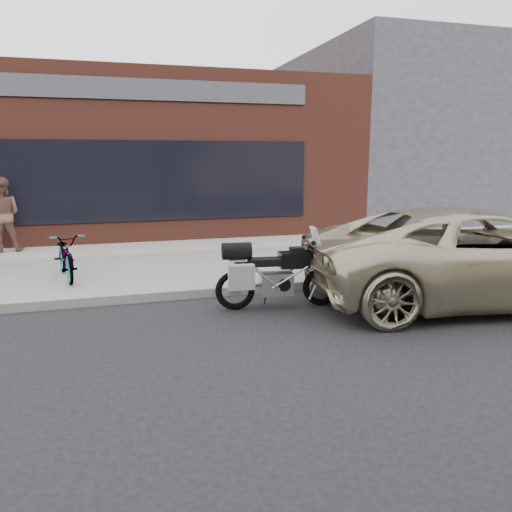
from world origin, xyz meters
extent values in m
plane|color=black|center=(0.00, 0.00, 0.00)|extent=(120.00, 120.00, 0.00)
cube|color=gray|center=(0.00, 7.00, 0.07)|extent=(44.00, 6.00, 0.15)
cube|color=#4C2118|center=(-2.00, 14.00, 2.25)|extent=(14.00, 10.00, 4.50)
cube|color=black|center=(-2.00, 8.97, 1.70)|extent=(10.00, 0.08, 2.00)
cube|color=#27272C|center=(-2.00, 8.97, 3.90)|extent=(10.00, 0.08, 0.50)
cube|color=#27272C|center=(10.00, 14.00, 3.00)|extent=(10.00, 10.00, 6.00)
torus|color=black|center=(-0.33, 3.25, 0.30)|extent=(0.62, 0.17, 0.61)
torus|color=black|center=(1.04, 3.10, 0.30)|extent=(0.62, 0.17, 0.61)
cube|color=#B7B7BC|center=(0.31, 3.18, 0.38)|extent=(0.53, 0.33, 0.35)
cube|color=black|center=(0.58, 3.15, 0.75)|extent=(0.49, 0.34, 0.24)
cube|color=black|center=(0.12, 3.20, 0.73)|extent=(0.53, 0.31, 0.11)
cube|color=black|center=(-0.19, 3.23, 0.66)|extent=(0.30, 0.23, 0.13)
cube|color=black|center=(0.85, 3.12, 0.87)|extent=(0.19, 0.24, 0.20)
cube|color=silver|center=(0.92, 3.11, 1.10)|extent=(0.16, 0.29, 0.31)
cylinder|color=black|center=(0.79, 3.13, 0.93)|extent=(0.10, 0.64, 0.03)
cube|color=#B7B7BC|center=(-0.30, 3.25, 0.79)|extent=(0.29, 0.30, 0.03)
cube|color=gray|center=(-0.29, 3.01, 0.57)|extent=(0.40, 0.21, 0.37)
cylinder|color=black|center=(-0.30, 3.25, 0.92)|extent=(0.47, 0.30, 0.26)
cylinder|color=#B7B7BC|center=(-0.04, 3.36, 0.32)|extent=(0.51, 0.13, 0.18)
imported|color=#BCB192|center=(3.50, 2.60, 0.76)|extent=(5.77, 3.30, 1.52)
imported|color=gray|center=(-2.91, 5.44, 0.57)|extent=(0.86, 1.68, 0.84)
imported|color=brown|center=(-4.50, 8.60, 1.00)|extent=(0.84, 0.67, 1.71)
camera|label=1|loc=(-2.07, -3.91, 2.33)|focal=35.00mm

